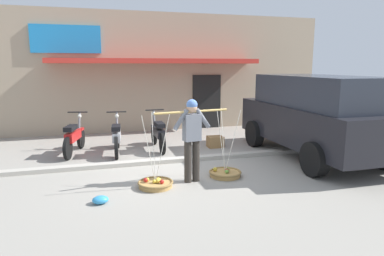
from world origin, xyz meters
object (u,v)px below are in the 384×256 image
parked_truck (315,114)px  motorcycle_third_in_row (158,134)px  motorcycle_nearest_shop (74,137)px  motorcycle_second_in_row (117,137)px  fruit_basket_left_side (225,173)px  plastic_litter_bag (100,200)px  wooden_crate (215,142)px  fruit_basket_right_side (155,183)px  fruit_vendor (192,135)px

parked_truck → motorcycle_third_in_row: bearing=152.6°
motorcycle_nearest_shop → motorcycle_third_in_row: (2.26, -0.12, 0.00)m
motorcycle_nearest_shop → motorcycle_second_in_row: size_ratio=0.98×
fruit_basket_left_side → motorcycle_third_in_row: size_ratio=0.80×
parked_truck → plastic_litter_bag: (-5.41, -1.66, -1.06)m
plastic_litter_bag → wooden_crate: size_ratio=0.64×
fruit_basket_left_side → motorcycle_third_in_row: fruit_basket_left_side is taller
fruit_basket_right_side → motorcycle_third_in_row: size_ratio=0.80×
fruit_basket_left_side → wooden_crate: bearing=74.5°
fruit_basket_right_side → plastic_litter_bag: fruit_basket_right_side is taller
fruit_basket_right_side → plastic_litter_bag: size_ratio=5.19×
fruit_basket_left_side → parked_truck: parked_truck is taller
fruit_vendor → wooden_crate: fruit_vendor is taller
fruit_basket_left_side → fruit_basket_right_side: size_ratio=1.00×
motorcycle_nearest_shop → motorcycle_second_in_row: same height
fruit_basket_right_side → motorcycle_second_in_row: size_ratio=0.80×
fruit_vendor → wooden_crate: 3.20m
parked_truck → wooden_crate: size_ratio=10.99×
fruit_basket_right_side → parked_truck: 4.61m
motorcycle_nearest_shop → motorcycle_second_in_row: 1.14m
parked_truck → wooden_crate: parked_truck is taller
fruit_basket_left_side → motorcycle_third_in_row: (-0.93, 2.79, 0.38)m
fruit_vendor → motorcycle_third_in_row: bearing=92.9°
motorcycle_third_in_row → fruit_basket_right_side: bearing=-101.7°
motorcycle_second_in_row → motorcycle_nearest_shop: bearing=166.4°
motorcycle_second_in_row → fruit_vendor: bearing=-64.7°
motorcycle_nearest_shop → wooden_crate: 3.93m
plastic_litter_bag → wooden_crate: (3.33, 3.37, 0.09)m
motorcycle_nearest_shop → fruit_basket_left_side: bearing=-42.4°
fruit_vendor → plastic_litter_bag: 2.16m
motorcycle_nearest_shop → plastic_litter_bag: 3.77m
fruit_basket_left_side → plastic_litter_bag: bearing=-163.2°
fruit_vendor → motorcycle_third_in_row: size_ratio=0.93×
fruit_basket_right_side → motorcycle_second_in_row: bearing=100.3°
parked_truck → plastic_litter_bag: 5.76m
motorcycle_second_in_row → wooden_crate: size_ratio=4.13×
motorcycle_second_in_row → motorcycle_third_in_row: bearing=7.2°
motorcycle_second_in_row → wooden_crate: 2.82m
motorcycle_second_in_row → plastic_litter_bag: 3.50m
motorcycle_second_in_row → wooden_crate: (2.80, -0.06, -0.29)m
motorcycle_third_in_row → wooden_crate: (1.64, -0.21, -0.29)m
fruit_basket_left_side → wooden_crate: size_ratio=3.30×
parked_truck → motorcycle_nearest_shop: bearing=161.1°
fruit_basket_left_side → wooden_crate: fruit_basket_left_side is taller
fruit_vendor → fruit_basket_left_side: bearing=8.7°
fruit_vendor → plastic_litter_bag: (-1.84, -0.67, -0.91)m
plastic_litter_bag → fruit_vendor: bearing=20.0°
fruit_basket_left_side → fruit_basket_right_side: (-1.56, -0.24, 0.00)m
fruit_basket_left_side → motorcycle_nearest_shop: bearing=137.6°
plastic_litter_bag → wooden_crate: wooden_crate is taller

